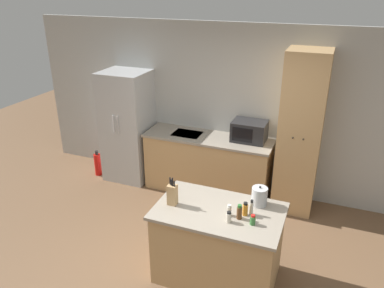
{
  "coord_description": "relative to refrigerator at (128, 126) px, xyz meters",
  "views": [
    {
      "loc": [
        1.26,
        -3.01,
        3.12
      ],
      "look_at": [
        -0.5,
        1.4,
        1.05
      ],
      "focal_mm": 35.0,
      "sensor_mm": 36.0,
      "label": 1
    }
  ],
  "objects": [
    {
      "name": "ground_plane",
      "position": [
        1.87,
        -1.97,
        -0.92
      ],
      "size": [
        14.0,
        14.0,
        0.0
      ],
      "primitive_type": "plane",
      "color": "brown"
    },
    {
      "name": "wall_back",
      "position": [
        1.87,
        0.36,
        0.38
      ],
      "size": [
        7.2,
        0.06,
        2.6
      ],
      "color": "#B2B2AD",
      "rests_on": "ground_plane"
    },
    {
      "name": "refrigerator",
      "position": [
        0.0,
        0.0,
        0.0
      ],
      "size": [
        0.73,
        0.68,
        1.83
      ],
      "color": "#B7BABC",
      "rests_on": "ground_plane"
    },
    {
      "name": "back_counter",
      "position": [
        1.4,
        0.03,
        -0.45
      ],
      "size": [
        1.99,
        0.64,
        0.93
      ],
      "color": "tan",
      "rests_on": "ground_plane"
    },
    {
      "name": "pantry_cabinet",
      "position": [
        2.75,
        0.05,
        0.25
      ],
      "size": [
        0.57,
        0.58,
        2.33
      ],
      "color": "tan",
      "rests_on": "ground_plane"
    },
    {
      "name": "kitchen_island",
      "position": [
        2.15,
        -1.75,
        -0.47
      ],
      "size": [
        1.36,
        0.84,
        0.89
      ],
      "color": "tan",
      "rests_on": "ground_plane"
    },
    {
      "name": "microwave",
      "position": [
        2.01,
        0.12,
        0.17
      ],
      "size": [
        0.5,
        0.38,
        0.3
      ],
      "color": "#232326",
      "rests_on": "back_counter"
    },
    {
      "name": "knife_block",
      "position": [
        1.64,
        -1.83,
        0.09
      ],
      "size": [
        0.1,
        0.09,
        0.33
      ],
      "color": "tan",
      "rests_on": "kitchen_island"
    },
    {
      "name": "spice_bottle_tall_dark",
      "position": [
        2.43,
        -1.74,
        0.04
      ],
      "size": [
        0.06,
        0.06,
        0.15
      ],
      "color": "orange",
      "rests_on": "kitchen_island"
    },
    {
      "name": "spice_bottle_short_red",
      "position": [
        2.48,
        -1.7,
        0.05
      ],
      "size": [
        0.04,
        0.04,
        0.17
      ],
      "color": "beige",
      "rests_on": "kitchen_island"
    },
    {
      "name": "spice_bottle_amber_oil",
      "position": [
        2.54,
        -1.87,
        0.02
      ],
      "size": [
        0.06,
        0.06,
        0.11
      ],
      "color": "#337033",
      "rests_on": "kitchen_island"
    },
    {
      "name": "spice_bottle_green_herb",
      "position": [
        2.39,
        -1.82,
        0.05
      ],
      "size": [
        0.05,
        0.05,
        0.16
      ],
      "color": "#563319",
      "rests_on": "kitchen_island"
    },
    {
      "name": "spice_bottle_pale_salt",
      "position": [
        2.28,
        -1.81,
        0.03
      ],
      "size": [
        0.05,
        0.05,
        0.13
      ],
      "color": "beige",
      "rests_on": "kitchen_island"
    },
    {
      "name": "spice_bottle_orange_cap",
      "position": [
        2.31,
        -1.92,
        0.03
      ],
      "size": [
        0.06,
        0.06,
        0.12
      ],
      "color": "beige",
      "rests_on": "kitchen_island"
    },
    {
      "name": "kettle",
      "position": [
        2.52,
        -1.49,
        0.07
      ],
      "size": [
        0.17,
        0.17,
        0.23
      ],
      "color": "#B2B5B7",
      "rests_on": "kitchen_island"
    },
    {
      "name": "fire_extinguisher",
      "position": [
        -0.55,
        -0.18,
        -0.72
      ],
      "size": [
        0.12,
        0.12,
        0.45
      ],
      "color": "red",
      "rests_on": "ground_plane"
    }
  ]
}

